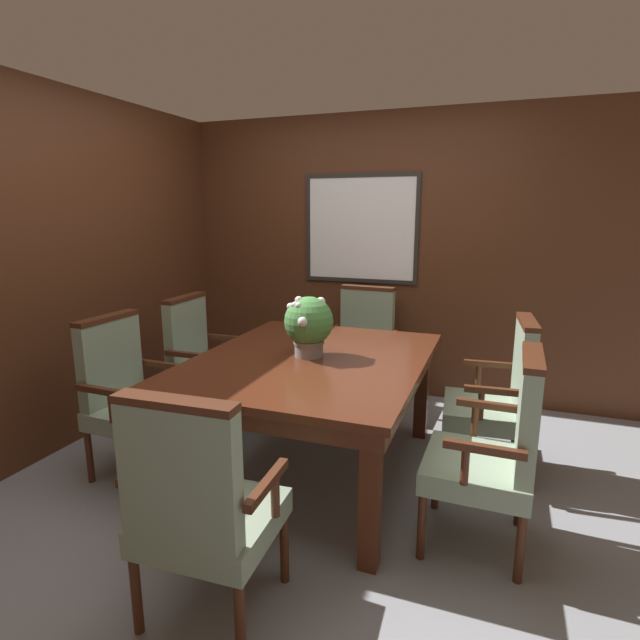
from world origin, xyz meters
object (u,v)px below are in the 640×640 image
Objects in this scene: chair_left_near at (129,392)px; chair_right_far at (500,394)px; dining_table at (312,371)px; chair_left_far at (202,358)px; chair_head_near at (200,504)px; potted_plant at (309,324)px; chair_head_far at (362,344)px; chair_right_near at (496,448)px.

chair_left_near is 2.31m from chair_right_far.
dining_table is 1.69× the size of chair_right_far.
chair_left_far reaches higher than dining_table.
potted_plant is (-0.05, 1.28, 0.44)m from chair_head_near.
chair_left_near reaches higher than dining_table.
potted_plant reaches higher than chair_right_far.
chair_head_far reaches higher than dining_table.
potted_plant is (1.06, 0.39, 0.44)m from chair_left_near.
chair_left_far is 1.00× the size of chair_head_near.
chair_left_near is at bearing -159.61° from potted_plant.
chair_left_near is 1.42m from chair_head_near.
potted_plant reaches higher than dining_table.
chair_right_far is (1.10, 0.39, -0.14)m from dining_table.
chair_head_near is 1.35m from potted_plant.
chair_left_far is 2.68× the size of potted_plant.
chair_right_far reaches higher than dining_table.
chair_left_near and chair_right_far have the same top height.
chair_head_far is 1.30m from potted_plant.
potted_plant reaches higher than chair_right_near.
chair_left_far is (-1.06, 0.40, -0.14)m from dining_table.
potted_plant is at bearing -108.16° from chair_right_near.
chair_right_near is at bearing -88.19° from chair_left_near.
chair_head_near is 1.38m from chair_right_near.
chair_right_near is (2.15, -0.78, 0.00)m from chair_left_far.
dining_table is at bearing -112.33° from chair_left_far.
chair_head_near is 1.00× the size of chair_head_far.
chair_left_near is at bearing -88.79° from chair_right_near.
dining_table is 1.15m from chair_left_near.
chair_right_far and chair_right_near have the same top height.
potted_plant is (-0.02, 0.01, 0.29)m from dining_table.
chair_left_near is at bearing 176.83° from chair_left_far.
chair_left_near is at bearing -160.64° from dining_table.
chair_head_near is at bearing -85.49° from chair_head_far.
chair_left_far is 1.99m from chair_head_near.
chair_right_near is (1.11, -1.62, 0.00)m from chair_head_far.
chair_head_near and chair_right_far have the same top height.
dining_table is 1.69× the size of chair_head_near.
chair_left_near is 2.17m from chair_right_near.
chair_right_far is at bearing -125.31° from chair_head_near.
chair_right_far is 2.68× the size of potted_plant.
chair_right_near is (2.17, 0.00, 0.00)m from chair_left_near.
chair_right_near is 1.26m from potted_plant.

